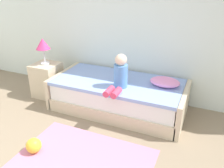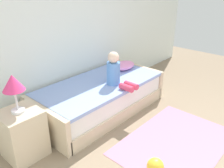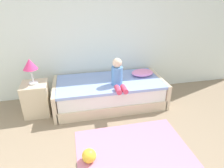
# 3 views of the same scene
# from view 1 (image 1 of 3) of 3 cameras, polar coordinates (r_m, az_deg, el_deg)

# --- Properties ---
(wall_rear) EXTENTS (7.20, 0.10, 2.90)m
(wall_rear) POSITION_cam_1_polar(r_m,az_deg,el_deg) (4.06, 1.64, 16.97)
(wall_rear) COLOR silver
(wall_rear) RESTS_ON ground
(bed) EXTENTS (2.11, 1.00, 0.50)m
(bed) POSITION_cam_1_polar(r_m,az_deg,el_deg) (3.80, 1.50, -2.72)
(bed) COLOR beige
(bed) RESTS_ON ground
(nightstand) EXTENTS (0.44, 0.44, 0.60)m
(nightstand) POSITION_cam_1_polar(r_m,az_deg,el_deg) (4.37, -15.38, 0.96)
(nightstand) COLOR beige
(nightstand) RESTS_ON ground
(table_lamp) EXTENTS (0.24, 0.24, 0.45)m
(table_lamp) POSITION_cam_1_polar(r_m,az_deg,el_deg) (4.17, -16.36, 9.00)
(table_lamp) COLOR silver
(table_lamp) RESTS_ON nightstand
(child_figure) EXTENTS (0.20, 0.51, 0.50)m
(child_figure) POSITION_cam_1_polar(r_m,az_deg,el_deg) (3.38, 1.82, 2.22)
(child_figure) COLOR #598CD1
(child_figure) RESTS_ON bed
(pillow) EXTENTS (0.44, 0.30, 0.13)m
(pillow) POSITION_cam_1_polar(r_m,az_deg,el_deg) (3.58, 12.66, 0.50)
(pillow) COLOR #EA8CC6
(pillow) RESTS_ON bed
(toy_ball) EXTENTS (0.19, 0.19, 0.19)m
(toy_ball) POSITION_cam_1_polar(r_m,az_deg,el_deg) (3.15, -18.40, -13.93)
(toy_ball) COLOR yellow
(toy_ball) RESTS_ON ground
(area_rug) EXTENTS (1.60, 1.10, 0.01)m
(area_rug) POSITION_cam_1_polar(r_m,az_deg,el_deg) (2.95, -7.12, -18.00)
(area_rug) COLOR pink
(area_rug) RESTS_ON ground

